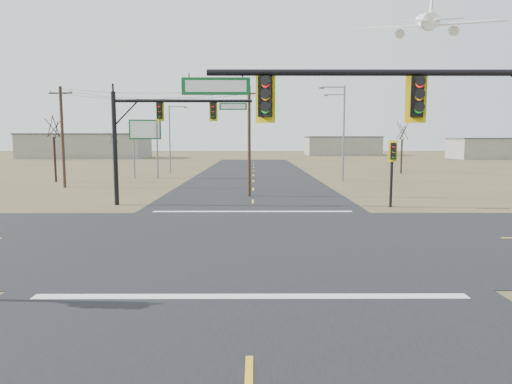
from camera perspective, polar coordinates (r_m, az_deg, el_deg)
ground at (r=20.14m, az=-0.50°, el=-5.87°), size 320.00×320.00×0.00m
road_ew at (r=20.14m, az=-0.50°, el=-5.84°), size 160.00×14.00×0.02m
road_ns at (r=20.14m, az=-0.50°, el=-5.83°), size 14.00×160.00×0.02m
stop_bar_near at (r=12.91m, az=-0.66°, el=-12.91°), size 12.00×0.40×0.01m
stop_bar_far at (r=27.51m, az=-0.42°, el=-2.45°), size 12.00×0.40×0.01m
mast_arm_near at (r=12.97m, az=20.08°, el=8.56°), size 10.33×0.59×6.67m
mast_arm_far at (r=30.85m, az=-12.12°, el=8.31°), size 9.19×0.49×7.44m
pedestal_signal_ne at (r=30.29m, az=16.72°, el=4.06°), size 0.67×0.58×4.32m
utility_pole_near at (r=34.80m, az=-0.86°, el=6.64°), size 1.92×0.93×8.37m
utility_pole_far at (r=44.74m, az=-23.04°, el=6.53°), size 2.21×0.43×9.06m
highway_sign at (r=52.81m, az=-13.67°, el=6.66°), size 3.46×0.71×6.57m
streetlight_a at (r=48.67m, az=10.66°, el=7.90°), size 2.78×0.39×9.93m
streetlight_b at (r=65.84m, az=10.70°, el=7.94°), size 3.00×0.28×10.79m
streetlight_c at (r=59.06m, az=-10.55°, el=6.95°), size 2.43×0.34×8.67m
bare_tree_a at (r=51.27m, az=-24.01°, el=7.59°), size 3.06×3.06×7.29m
bare_tree_b at (r=66.51m, az=-17.35°, el=6.61°), size 2.82×2.82×5.94m
bare_tree_c at (r=61.55m, az=17.83°, el=7.35°), size 3.90×3.90×7.05m
warehouse_left at (r=116.78m, az=-20.40°, el=5.36°), size 28.00×14.00×5.50m
warehouse_mid at (r=132.05m, az=10.70°, el=5.64°), size 20.00×12.00×5.00m
warehouse_right at (r=118.21m, az=27.56°, el=4.80°), size 18.00×10.00×4.50m
jet_airliner at (r=105.89m, az=20.54°, el=19.29°), size 23.41×24.39×13.02m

